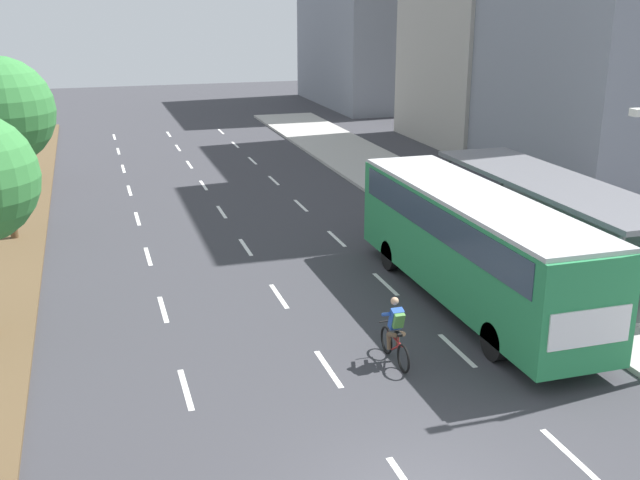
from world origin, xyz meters
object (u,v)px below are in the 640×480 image
at_px(cyclist, 395,333).
at_px(median_tree_fourth, 9,103).
at_px(bus_shelter, 556,213).
at_px(bus, 472,238).

bearing_deg(cyclist, median_tree_fourth, 114.52).
bearing_deg(median_tree_fourth, cyclist, -65.48).
distance_m(bus_shelter, median_tree_fourth, 25.05).
distance_m(bus_shelter, cyclist, 9.39).
xyz_separation_m(bus_shelter, cyclist, (-7.84, -5.06, -1.08)).
relative_size(bus, median_tree_fourth, 2.08).
height_order(bus, cyclist, bus).
bearing_deg(bus, cyclist, -140.88).
distance_m(cyclist, median_tree_fourth, 24.76).
bearing_deg(cyclist, bus, 39.12).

